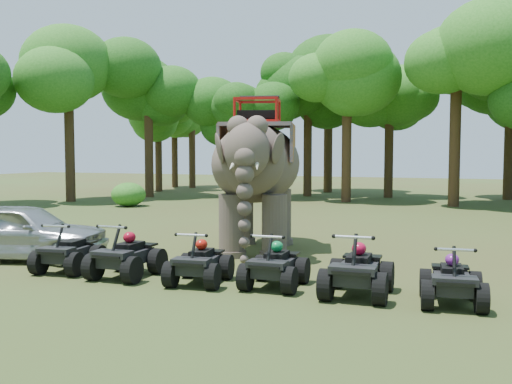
% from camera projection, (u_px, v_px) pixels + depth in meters
% --- Properties ---
extents(ground, '(110.00, 110.00, 0.00)m').
position_uv_depth(ground, '(238.00, 272.00, 14.09)').
color(ground, '#47381E').
rests_on(ground, ground).
extents(elephant, '(3.80, 5.99, 4.66)m').
position_uv_depth(elephant, '(257.00, 173.00, 17.06)').
color(elephant, brown).
rests_on(elephant, ground).
extents(parked_car, '(4.97, 3.09, 1.58)m').
position_uv_depth(parked_car, '(22.00, 231.00, 15.61)').
color(parked_car, '#B5B7BC').
rests_on(parked_car, ground).
extents(atv_0, '(1.41, 1.80, 1.23)m').
position_uv_depth(atv_0, '(69.00, 246.00, 14.13)').
color(atv_0, black).
rests_on(atv_0, ground).
extents(atv_1, '(1.32, 1.78, 1.30)m').
position_uv_depth(atv_1, '(126.00, 250.00, 13.47)').
color(atv_1, black).
rests_on(atv_1, ground).
extents(atv_2, '(1.39, 1.77, 1.21)m').
position_uv_depth(atv_2, '(200.00, 257.00, 12.82)').
color(atv_2, black).
rests_on(atv_2, ground).
extents(atv_3, '(1.27, 1.70, 1.23)m').
position_uv_depth(atv_3, '(275.00, 259.00, 12.47)').
color(atv_3, black).
rests_on(atv_3, ground).
extents(atv_4, '(1.39, 1.86, 1.34)m').
position_uv_depth(atv_4, '(358.00, 263.00, 11.69)').
color(atv_4, black).
rests_on(atv_4, ground).
extents(atv_5, '(1.36, 1.75, 1.20)m').
position_uv_depth(atv_5, '(452.00, 274.00, 11.01)').
color(atv_5, black).
rests_on(atv_5, ground).
extents(tree_0, '(6.40, 6.40, 9.14)m').
position_uv_depth(tree_0, '(389.00, 127.00, 36.95)').
color(tree_0, '#195114').
rests_on(tree_0, ground).
extents(tree_1, '(6.88, 6.88, 9.83)m').
position_uv_depth(tree_1, '(455.00, 116.00, 30.69)').
color(tree_1, '#195114').
rests_on(tree_1, ground).
extents(tree_23, '(6.40, 6.40, 9.15)m').
position_uv_depth(tree_23, '(69.00, 125.00, 33.88)').
color(tree_23, '#195114').
rests_on(tree_23, ground).
extents(tree_24, '(6.22, 6.22, 8.89)m').
position_uv_depth(tree_24, '(149.00, 129.00, 37.34)').
color(tree_24, '#195114').
rests_on(tree_24, ground).
extents(tree_25, '(4.62, 4.62, 6.61)m').
position_uv_depth(tree_25, '(229.00, 147.00, 38.23)').
color(tree_25, '#195114').
rests_on(tree_25, ground).
extents(tree_26, '(6.00, 6.00, 8.58)m').
position_uv_depth(tree_26, '(308.00, 132.00, 38.08)').
color(tree_26, '#195114').
rests_on(tree_26, ground).
extents(tree_27, '(4.97, 4.97, 7.10)m').
position_uv_depth(tree_27, '(175.00, 145.00, 47.86)').
color(tree_27, '#195114').
rests_on(tree_27, ground).
extents(tree_29, '(6.27, 6.27, 8.95)m').
position_uv_depth(tree_29, '(347.00, 126.00, 33.52)').
color(tree_29, '#195114').
rests_on(tree_29, ground).
extents(tree_30, '(4.94, 4.94, 7.05)m').
position_uv_depth(tree_30, '(158.00, 145.00, 42.77)').
color(tree_30, '#195114').
rests_on(tree_30, ground).
extents(tree_31, '(6.75, 6.75, 9.65)m').
position_uv_depth(tree_31, '(510.00, 122.00, 35.14)').
color(tree_31, '#195114').
rests_on(tree_31, ground).
extents(tree_33, '(7.70, 7.70, 10.99)m').
position_uv_depth(tree_33, '(328.00, 117.00, 41.72)').
color(tree_33, '#195114').
rests_on(tree_33, ground).
extents(tree_34, '(5.47, 5.47, 7.81)m').
position_uv_depth(tree_34, '(192.00, 141.00, 47.01)').
color(tree_34, '#195114').
rests_on(tree_34, ground).
extents(tree_35, '(5.00, 5.00, 7.14)m').
position_uv_depth(tree_35, '(258.00, 142.00, 35.29)').
color(tree_35, '#195114').
rests_on(tree_35, ground).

